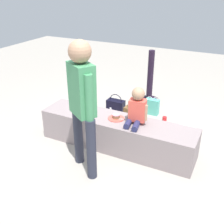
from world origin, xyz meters
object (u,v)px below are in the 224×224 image
party_cup_red (164,119)px  cake_box_white (187,129)px  adult_standing (82,98)px  handbag_black_leather (116,105)px  cake_plate (116,117)px  water_bottle_near_gift (111,115)px  child_seated (137,108)px  gift_bag (152,107)px  handbag_brown_canvas (134,115)px

party_cup_red → cake_box_white: bearing=-23.8°
adult_standing → party_cup_red: 1.89m
cake_box_white → handbag_black_leather: size_ratio=1.00×
cake_plate → water_bottle_near_gift: bearing=122.5°
child_seated → cake_plate: bearing=179.1°
child_seated → party_cup_red: bearing=83.3°
cake_plate → party_cup_red: size_ratio=2.35×
adult_standing → cake_plate: 0.80m
water_bottle_near_gift → party_cup_red: bearing=23.5°
cake_plate → handbag_black_leather: cake_plate is taller
gift_bag → handbag_black_leather: gift_bag is taller
gift_bag → cake_plate: bearing=-95.9°
adult_standing → gift_bag: adult_standing is taller
adult_standing → handbag_black_leather: 1.86m
adult_standing → water_bottle_near_gift: (-0.28, 1.24, -0.83)m
water_bottle_near_gift → handbag_black_leather: handbag_black_leather is taller
child_seated → gift_bag: 1.28m
gift_bag → cake_box_white: 0.77m
gift_bag → adult_standing: bearing=-97.5°
adult_standing → handbag_black_leather: adult_standing is taller
handbag_black_leather → child_seated: bearing=-52.4°
cake_plate → handbag_brown_canvas: size_ratio=0.62×
cake_plate → gift_bag: bearing=84.1°
water_bottle_near_gift → gift_bag: bearing=46.1°
adult_standing → cake_box_white: 1.90m
party_cup_red → handbag_black_leather: size_ratio=0.31×
child_seated → handbag_black_leather: 1.38m
party_cup_red → water_bottle_near_gift: bearing=-156.5°
adult_standing → handbag_brown_canvas: (0.07, 1.37, -0.81)m
handbag_black_leather → handbag_brown_canvas: 0.50m
child_seated → handbag_brown_canvas: (-0.33, 0.76, -0.51)m
cake_plate → handbag_black_leather: 1.17m
adult_standing → water_bottle_near_gift: size_ratio=6.68×
handbag_black_leather → handbag_brown_canvas: bearing=-28.8°
gift_bag → party_cup_red: bearing=-34.3°
adult_standing → gift_bag: size_ratio=4.92×
water_bottle_near_gift → cake_box_white: 1.21m
cake_plate → handbag_brown_canvas: cake_plate is taller
handbag_brown_canvas → gift_bag: bearing=67.7°
water_bottle_near_gift → child_seated: bearing=-42.6°
adult_standing → gift_bag: (0.23, 1.78, -0.80)m
cake_box_white → handbag_black_leather: (-1.28, 0.20, 0.04)m
gift_bag → cake_box_white: gift_bag is taller
party_cup_red → child_seated: bearing=-96.7°
handbag_brown_canvas → cake_plate: bearing=-86.5°
gift_bag → handbag_brown_canvas: handbag_brown_canvas is taller
child_seated → party_cup_red: 1.15m
cake_box_white → handbag_black_leather: 1.30m
child_seated → handbag_black_leather: size_ratio=1.54×
adult_standing → handbag_black_leather: (-0.37, 1.62, -0.83)m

